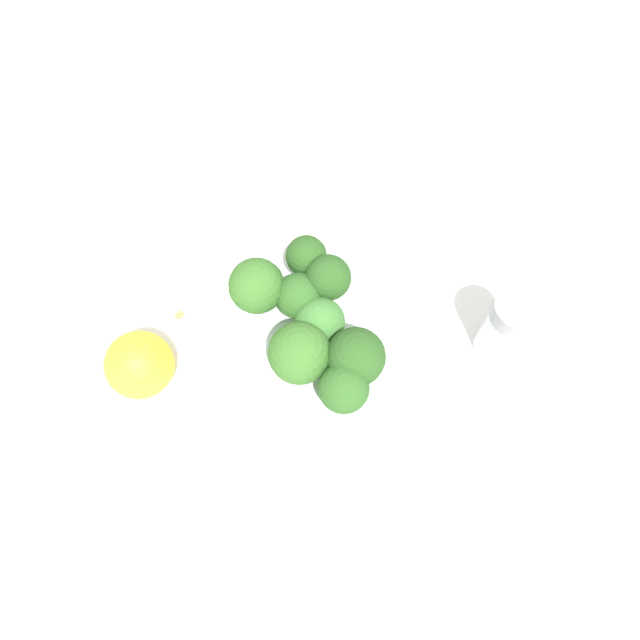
% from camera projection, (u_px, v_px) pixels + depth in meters
% --- Properties ---
extents(ground_plane, '(3.00, 3.00, 0.00)m').
position_uv_depth(ground_plane, '(320.00, 349.00, 0.56)').
color(ground_plane, white).
extents(bowl, '(0.18, 0.18, 0.03)m').
position_uv_depth(bowl, '(320.00, 342.00, 0.55)').
color(bowl, silver).
rests_on(bowl, ground_plane).
extents(broccoli_floret_0, '(0.04, 0.04, 0.05)m').
position_uv_depth(broccoli_floret_0, '(328.00, 278.00, 0.52)').
color(broccoli_floret_0, '#84AD66').
rests_on(broccoli_floret_0, bowl).
extents(broccoli_floret_1, '(0.04, 0.04, 0.05)m').
position_uv_depth(broccoli_floret_1, '(321.00, 322.00, 0.51)').
color(broccoli_floret_1, '#84AD66').
rests_on(broccoli_floret_1, bowl).
extents(broccoli_floret_2, '(0.05, 0.05, 0.06)m').
position_uv_depth(broccoli_floret_2, '(356.00, 357.00, 0.49)').
color(broccoli_floret_2, '#84AD66').
rests_on(broccoli_floret_2, bowl).
extents(broccoli_floret_3, '(0.04, 0.04, 0.05)m').
position_uv_depth(broccoli_floret_3, '(299.00, 297.00, 0.52)').
color(broccoli_floret_3, '#84AD66').
rests_on(broccoli_floret_3, bowl).
extents(broccoli_floret_4, '(0.04, 0.04, 0.05)m').
position_uv_depth(broccoli_floret_4, '(344.00, 389.00, 0.49)').
color(broccoli_floret_4, '#84AD66').
rests_on(broccoli_floret_4, bowl).
extents(broccoli_floret_5, '(0.05, 0.05, 0.06)m').
position_uv_depth(broccoli_floret_5, '(300.00, 353.00, 0.49)').
color(broccoli_floret_5, '#84AD66').
rests_on(broccoli_floret_5, bowl).
extents(broccoli_floret_6, '(0.05, 0.05, 0.05)m').
position_uv_depth(broccoli_floret_6, '(257.00, 286.00, 0.52)').
color(broccoli_floret_6, '#7A9E5B').
rests_on(broccoli_floret_6, bowl).
extents(broccoli_floret_7, '(0.04, 0.04, 0.05)m').
position_uv_depth(broccoli_floret_7, '(306.00, 258.00, 0.54)').
color(broccoli_floret_7, '#84AD66').
rests_on(broccoli_floret_7, bowl).
extents(pepper_shaker, '(0.04, 0.04, 0.08)m').
position_uv_depth(pepper_shaker, '(506.00, 327.00, 0.53)').
color(pepper_shaker, silver).
rests_on(pepper_shaker, ground_plane).
extents(lemon_wedge, '(0.06, 0.06, 0.06)m').
position_uv_depth(lemon_wedge, '(140.00, 365.00, 0.53)').
color(lemon_wedge, yellow).
rests_on(lemon_wedge, ground_plane).
extents(almond_crumb_0, '(0.01, 0.01, 0.01)m').
position_uv_depth(almond_crumb_0, '(497.00, 354.00, 0.56)').
color(almond_crumb_0, olive).
rests_on(almond_crumb_0, ground_plane).
extents(almond_crumb_1, '(0.01, 0.01, 0.01)m').
position_uv_depth(almond_crumb_1, '(179.00, 314.00, 0.58)').
color(almond_crumb_1, '#AD7F4C').
rests_on(almond_crumb_1, ground_plane).
extents(almond_crumb_2, '(0.01, 0.00, 0.01)m').
position_uv_depth(almond_crumb_2, '(308.00, 236.00, 0.61)').
color(almond_crumb_2, tan).
rests_on(almond_crumb_2, ground_plane).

